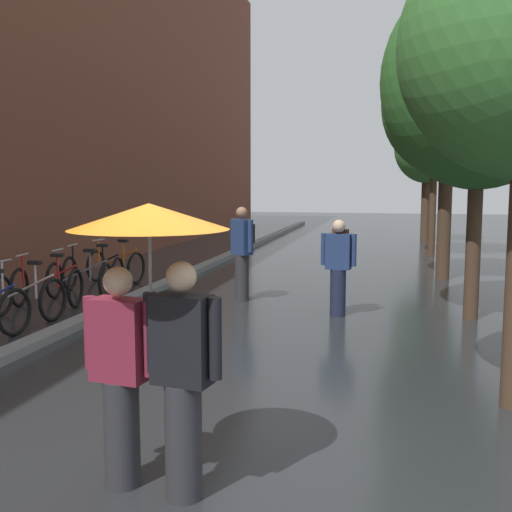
# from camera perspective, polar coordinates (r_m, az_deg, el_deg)

# --- Properties ---
(ground_plane) EXTENTS (80.00, 80.00, 0.00)m
(ground_plane) POSITION_cam_1_polar(r_m,az_deg,el_deg) (5.06, -6.18, -19.04)
(ground_plane) COLOR #26282B
(kerb_strip) EXTENTS (0.30, 36.00, 0.12)m
(kerb_strip) POSITION_cam_1_polar(r_m,az_deg,el_deg) (15.21, -5.53, -1.27)
(kerb_strip) COLOR slate
(kerb_strip) RESTS_ON ground
(street_tree_1) EXTENTS (3.06, 3.06, 5.47)m
(street_tree_1) POSITION_cam_1_polar(r_m,az_deg,el_deg) (10.51, 20.00, 14.98)
(street_tree_1) COLOR #473323
(street_tree_1) RESTS_ON ground
(street_tree_2) EXTENTS (2.92, 2.92, 5.48)m
(street_tree_2) POSITION_cam_1_polar(r_m,az_deg,el_deg) (14.62, 17.35, 13.16)
(street_tree_2) COLOR #473323
(street_tree_2) RESTS_ON ground
(street_tree_3) EXTENTS (3.01, 3.01, 6.02)m
(street_tree_3) POSITION_cam_1_polar(r_m,az_deg,el_deg) (19.09, 16.29, 13.05)
(street_tree_3) COLOR #473323
(street_tree_3) RESTS_ON ground
(street_tree_4) EXTENTS (2.36, 2.36, 4.75)m
(street_tree_4) POSITION_cam_1_polar(r_m,az_deg,el_deg) (23.48, 15.54, 9.58)
(street_tree_4) COLOR #473323
(street_tree_4) RESTS_ON ground
(parked_bicycle_1) EXTENTS (1.13, 0.78, 0.96)m
(parked_bicycle_1) POSITION_cam_1_polar(r_m,az_deg,el_deg) (10.60, -20.51, -3.51)
(parked_bicycle_1) COLOR black
(parked_bicycle_1) RESTS_ON ground
(parked_bicycle_2) EXTENTS (1.17, 0.85, 0.96)m
(parked_bicycle_2) POSITION_cam_1_polar(r_m,az_deg,el_deg) (11.49, -18.72, -2.66)
(parked_bicycle_2) COLOR black
(parked_bicycle_2) RESTS_ON ground
(parked_bicycle_3) EXTENTS (1.14, 0.79, 0.96)m
(parked_bicycle_3) POSITION_cam_1_polar(r_m,az_deg,el_deg) (12.09, -15.93, -2.10)
(parked_bicycle_3) COLOR black
(parked_bicycle_3) RESTS_ON ground
(parked_bicycle_4) EXTENTS (1.14, 0.80, 0.96)m
(parked_bicycle_4) POSITION_cam_1_polar(r_m,az_deg,el_deg) (12.97, -14.76, -1.47)
(parked_bicycle_4) COLOR black
(parked_bicycle_4) RESTS_ON ground
(parked_bicycle_5) EXTENTS (1.16, 0.83, 0.96)m
(parked_bicycle_5) POSITION_cam_1_polar(r_m,az_deg,el_deg) (13.88, -12.82, -0.88)
(parked_bicycle_5) COLOR black
(parked_bicycle_5) RESTS_ON ground
(couple_under_umbrella) EXTENTS (1.11, 1.11, 2.06)m
(couple_under_umbrella) POSITION_cam_1_polar(r_m,az_deg,el_deg) (4.36, -9.73, -4.32)
(couple_under_umbrella) COLOR #2D2D33
(couple_under_umbrella) RESTS_ON ground
(pedestrian_walking_midground) EXTENTS (0.59, 0.36, 1.59)m
(pedestrian_walking_midground) POSITION_cam_1_polar(r_m,az_deg,el_deg) (10.23, 7.63, -0.79)
(pedestrian_walking_midground) COLOR #1E233D
(pedestrian_walking_midground) RESTS_ON ground
(pedestrian_walking_far) EXTENTS (0.48, 0.46, 1.75)m
(pedestrian_walking_far) POSITION_cam_1_polar(r_m,az_deg,el_deg) (11.43, -1.27, 0.45)
(pedestrian_walking_far) COLOR #2D2D33
(pedestrian_walking_far) RESTS_ON ground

